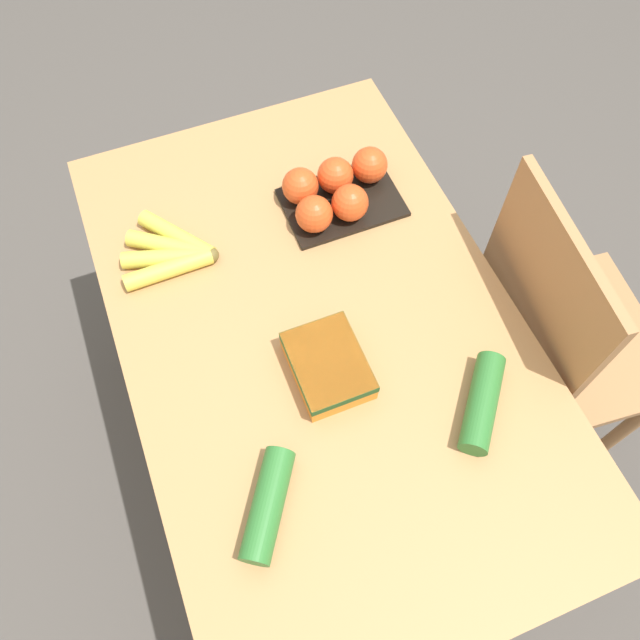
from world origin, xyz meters
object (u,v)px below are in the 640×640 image
chair (553,341)px  carrot_bag (328,365)px  banana_bunch (172,252)px  tomato_pack (335,191)px  cucumber_far (268,505)px  cucumber_near (482,402)px

chair → carrot_bag: chair is taller
carrot_bag → banana_bunch: bearing=-150.8°
tomato_pack → carrot_bag: tomato_pack is taller
banana_bunch → tomato_pack: size_ratio=0.78×
banana_bunch → tomato_pack: (-0.01, 0.37, 0.03)m
carrot_bag → cucumber_far: size_ratio=0.92×
banana_bunch → carrot_bag: (0.36, 0.20, 0.01)m
tomato_pack → carrot_bag: 0.41m
banana_bunch → cucumber_near: bearing=39.2°
banana_bunch → cucumber_far: 0.56m
cucumber_near → cucumber_far: size_ratio=0.96×
cucumber_far → carrot_bag: bearing=136.6°
tomato_pack → cucumber_far: bearing=-31.9°
chair → banana_bunch: (-0.39, -0.77, 0.25)m
chair → cucumber_far: chair is taller
banana_bunch → carrot_bag: carrot_bag is taller
carrot_bag → cucumber_near: 0.29m
banana_bunch → tomato_pack: bearing=91.3°
cucumber_far → tomato_pack: bearing=148.1°
chair → tomato_pack: 0.63m
chair → cucumber_far: bearing=108.5°
tomato_pack → cucumber_near: size_ratio=1.43×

